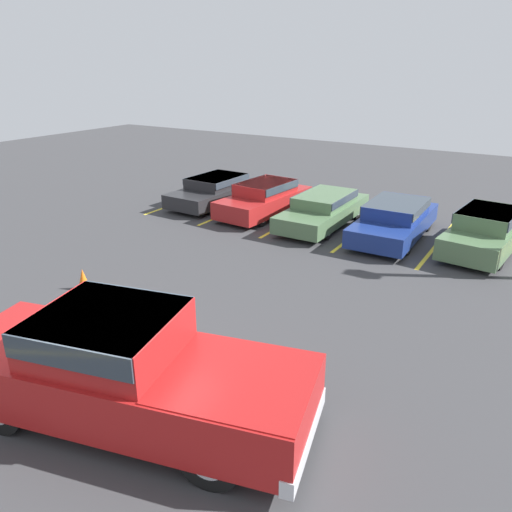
% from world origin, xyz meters
% --- Properties ---
extents(ground_plane, '(60.00, 60.00, 0.00)m').
position_xyz_m(ground_plane, '(0.00, 0.00, 0.00)').
color(ground_plane, '#38383A').
extents(stall_stripe_a, '(0.12, 5.32, 0.01)m').
position_xyz_m(stall_stripe_a, '(-7.74, 11.24, 0.00)').
color(stall_stripe_a, yellow).
rests_on(stall_stripe_a, ground_plane).
extents(stall_stripe_b, '(0.12, 5.32, 0.01)m').
position_xyz_m(stall_stripe_b, '(-5.13, 11.24, 0.00)').
color(stall_stripe_b, yellow).
rests_on(stall_stripe_b, ground_plane).
extents(stall_stripe_c, '(0.12, 5.32, 0.01)m').
position_xyz_m(stall_stripe_c, '(-2.51, 11.24, 0.00)').
color(stall_stripe_c, yellow).
rests_on(stall_stripe_c, ground_plane).
extents(stall_stripe_d, '(0.12, 5.32, 0.01)m').
position_xyz_m(stall_stripe_d, '(0.10, 11.24, 0.00)').
color(stall_stripe_d, yellow).
rests_on(stall_stripe_d, ground_plane).
extents(stall_stripe_e, '(0.12, 5.32, 0.01)m').
position_xyz_m(stall_stripe_e, '(2.72, 11.24, 0.00)').
color(stall_stripe_e, yellow).
rests_on(stall_stripe_e, ground_plane).
extents(pickup_truck, '(6.34, 3.46, 1.90)m').
position_xyz_m(pickup_truck, '(0.40, -0.27, 0.94)').
color(pickup_truck, '#A51919').
rests_on(pickup_truck, ground_plane).
extents(parked_sedan_a, '(1.96, 4.55, 1.15)m').
position_xyz_m(parked_sedan_a, '(-6.32, 11.39, 0.62)').
color(parked_sedan_a, '#232326').
rests_on(parked_sedan_a, ground_plane).
extents(parked_sedan_b, '(2.07, 4.41, 1.27)m').
position_xyz_m(parked_sedan_b, '(-3.81, 11.08, 0.67)').
color(parked_sedan_b, maroon).
rests_on(parked_sedan_b, ground_plane).
extents(parked_sedan_c, '(1.75, 4.73, 1.15)m').
position_xyz_m(parked_sedan_c, '(-1.32, 11.06, 0.62)').
color(parked_sedan_c, '#4C6B47').
rests_on(parked_sedan_c, ground_plane).
extents(parked_sedan_d, '(1.93, 4.66, 1.21)m').
position_xyz_m(parked_sedan_d, '(1.27, 11.03, 0.65)').
color(parked_sedan_d, navy).
rests_on(parked_sedan_d, ground_plane).
extents(parked_sedan_e, '(2.15, 4.40, 1.32)m').
position_xyz_m(parked_sedan_e, '(4.07, 11.22, 0.70)').
color(parked_sedan_e, '#4C6B47').
rests_on(parked_sedan_e, ground_plane).
extents(traffic_cone, '(0.41, 0.41, 0.57)m').
position_xyz_m(traffic_cone, '(-4.30, 2.73, 0.26)').
color(traffic_cone, black).
rests_on(traffic_cone, ground_plane).
extents(wheel_stop_curb, '(1.93, 0.20, 0.14)m').
position_xyz_m(wheel_stop_curb, '(-1.84, 14.53, 0.07)').
color(wheel_stop_curb, '#B7B2A8').
rests_on(wheel_stop_curb, ground_plane).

